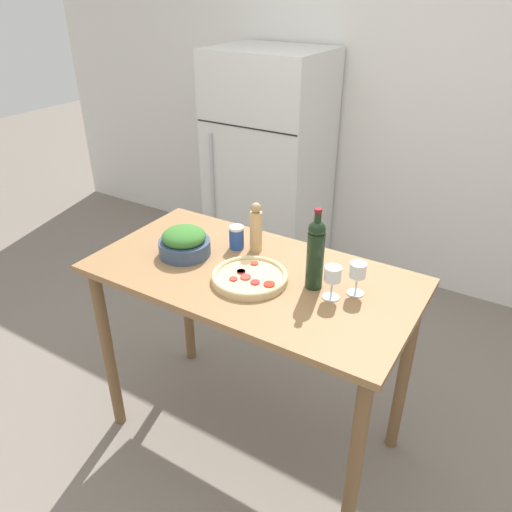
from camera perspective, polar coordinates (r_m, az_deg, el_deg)
ground_plane at (r=2.71m, az=-0.42°, el=-19.43°), size 14.00×14.00×0.00m
wall_back at (r=3.64m, az=16.47°, el=16.52°), size 6.40×0.08×2.60m
refrigerator at (r=3.74m, az=1.52°, el=10.23°), size 0.79×0.67×1.63m
prep_counter at (r=2.17m, az=-0.50°, el=-5.16°), size 1.38×0.72×0.96m
wine_bottle at (r=1.93m, az=6.81°, el=0.39°), size 0.07×0.07×0.34m
wine_glass_near at (r=1.90m, az=8.74°, el=-2.31°), size 0.07×0.07×0.14m
wine_glass_far at (r=1.94m, az=11.55°, el=-1.83°), size 0.07×0.07×0.14m
pepper_mill at (r=2.21m, az=0.00°, el=3.23°), size 0.05×0.05×0.23m
salad_bowl at (r=2.22m, az=-8.19°, el=1.55°), size 0.23×0.23×0.13m
homemade_pizza at (r=2.02m, az=-0.73°, el=-2.40°), size 0.31×0.31×0.03m
salt_canister at (r=2.25m, az=-2.24°, el=2.15°), size 0.07×0.07×0.11m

